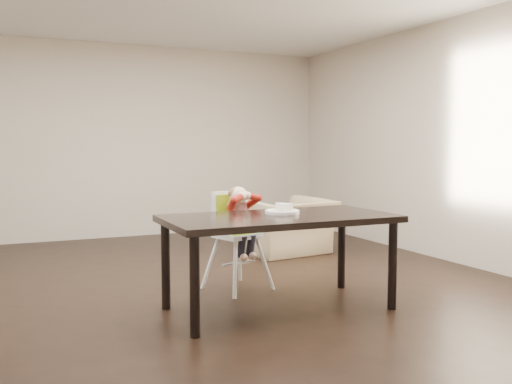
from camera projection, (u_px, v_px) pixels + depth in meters
The scene contains 6 objects.
ground at pixel (204, 296), 4.92m from camera, with size 7.00×7.00×0.00m, color black.
room_walls at pixel (202, 79), 4.76m from camera, with size 6.02×7.02×2.71m.
dining_table at pixel (279, 225), 4.48m from camera, with size 1.80×0.90×0.75m.
high_chair at pixel (236, 217), 5.12m from camera, with size 0.49×0.49×0.93m.
plate at pixel (283, 210), 4.61m from camera, with size 0.28×0.28×0.08m.
armchair at pixel (286, 217), 6.84m from camera, with size 0.99×0.65×0.87m, color tan.
Camera 1 is at (-1.57, -4.58, 1.31)m, focal length 40.00 mm.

